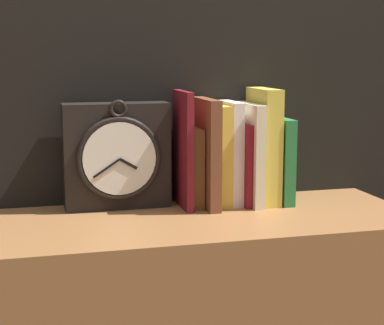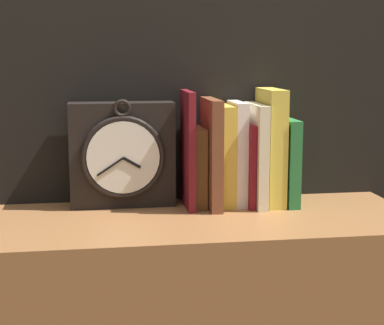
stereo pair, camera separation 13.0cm
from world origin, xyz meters
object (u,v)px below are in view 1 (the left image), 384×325
clock (117,156)px  book_slot4_white (231,153)px  book_slot5_maroon (240,163)px  book_slot6_cream (249,154)px  book_slot2_brown (207,153)px  book_slot7_yellow (264,146)px  book_slot3_yellow (218,155)px  book_slot1_brown (192,167)px  book_slot0_maroon (183,149)px  book_slot8_green (279,160)px

clock → book_slot4_white: 0.25m
book_slot5_maroon → book_slot6_cream: 0.03m
clock → book_slot6_cream: (0.29, -0.03, -0.00)m
clock → book_slot2_brown: (0.19, -0.04, 0.00)m
clock → book_slot4_white: clock is taller
book_slot4_white → book_slot7_yellow: size_ratio=0.89×
book_slot5_maroon → book_slot6_cream: book_slot6_cream is taller
book_slot3_yellow → book_slot5_maroon: size_ratio=1.21×
book_slot2_brown → book_slot6_cream: bearing=1.1°
book_slot6_cream → book_slot4_white: bearing=158.1°
book_slot1_brown → book_slot2_brown: book_slot2_brown is taller
book_slot0_maroon → book_slot5_maroon: bearing=0.3°
book_slot5_maroon → book_slot8_green: 0.09m
book_slot6_cream → book_slot8_green: size_ratio=1.18×
clock → book_slot5_maroon: bearing=-5.6°
book_slot0_maroon → book_slot1_brown: size_ratio=1.47×
clock → book_slot6_cream: size_ratio=1.06×
book_slot4_white → book_slot1_brown: bearing=179.7°
book_slot4_white → book_slot8_green: 0.11m
book_slot4_white → book_slot7_yellow: (0.07, -0.01, 0.01)m
book_slot3_yellow → book_slot7_yellow: 0.11m
book_slot6_cream → book_slot0_maroon: bearing=177.5°
clock → book_slot2_brown: clock is taller
book_slot1_brown → book_slot4_white: book_slot4_white is taller
book_slot1_brown → book_slot4_white: 0.09m
book_slot0_maroon → book_slot5_maroon: (0.13, 0.00, -0.04)m
clock → book_slot0_maroon: size_ratio=0.94×
clock → book_slot1_brown: bearing=-6.3°
book_slot2_brown → book_slot5_maroon: size_ratio=1.30×
book_slot4_white → book_slot6_cream: bearing=-21.9°
book_slot0_maroon → book_slot6_cream: book_slot0_maroon is taller
book_slot6_cream → book_slot8_green: bearing=3.0°
book_slot8_green → book_slot6_cream: bearing=-177.0°
book_slot1_brown → book_slot7_yellow: size_ratio=0.67×
book_slot1_brown → book_slot5_maroon: 0.11m
book_slot1_brown → book_slot8_green: (0.20, -0.01, 0.01)m
book_slot0_maroon → book_slot2_brown: 0.05m
clock → book_slot5_maroon: (0.27, -0.03, -0.02)m
clock → book_slot5_maroon: size_ratio=1.31×
book_slot1_brown → book_slot7_yellow: book_slot7_yellow is taller
book_slot4_white → book_slot5_maroon: size_ratio=1.25×
book_slot1_brown → book_slot7_yellow: 0.17m
clock → book_slot1_brown: clock is taller
book_slot6_cream → book_slot3_yellow: bearing=167.6°
book_slot6_cream → book_slot7_yellow: (0.04, 0.01, 0.02)m
book_slot1_brown → book_slot8_green: 0.20m
book_slot3_yellow → book_slot4_white: book_slot4_white is taller
book_slot4_white → book_slot8_green: (0.11, -0.01, -0.02)m
book_slot5_maroon → clock: bearing=174.4°
book_slot3_yellow → book_slot4_white: (0.03, 0.00, 0.00)m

